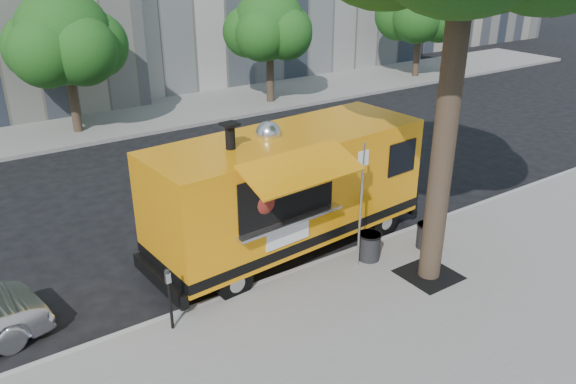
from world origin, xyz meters
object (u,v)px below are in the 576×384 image
object	(u,v)px
sign_post	(361,199)
far_tree_b	(64,37)
trash_bin_left	(369,246)
far_tree_c	(270,24)
far_tree_d	(421,8)
parking_meter	(169,292)
food_truck	(288,188)
trash_bin_right	(427,235)

from	to	relation	value
sign_post	far_tree_b	bearing A→B (deg)	100.15
trash_bin_left	far_tree_b	bearing A→B (deg)	101.74
far_tree_c	trash_bin_left	size ratio (longest dim) A/B	7.81
far_tree_d	sign_post	distance (m)	21.79
sign_post	parking_meter	size ratio (longest dim) A/B	2.25
far_tree_d	trash_bin_left	size ratio (longest dim) A/B	8.46
trash_bin_left	sign_post	bearing A→B (deg)	-172.07
far_tree_d	food_truck	distance (m)	21.38
far_tree_c	parking_meter	bearing A→B (deg)	-128.66
trash_bin_right	far_tree_c	bearing A→B (deg)	72.48
sign_post	trash_bin_right	xyz separation A→B (m)	(1.95, -0.30, -1.36)
far_tree_c	trash_bin_right	size ratio (longest dim) A/B	8.31
far_tree_d	trash_bin_right	bearing A→B (deg)	-135.10
sign_post	food_truck	xyz separation A→B (m)	(-0.80, 1.72, -0.17)
parking_meter	trash_bin_left	distance (m)	4.98
food_truck	trash_bin_left	size ratio (longest dim) A/B	11.01
far_tree_c	sign_post	world-z (taller)	far_tree_c
far_tree_b	parking_meter	bearing A→B (deg)	-98.10
far_tree_b	trash_bin_right	world-z (taller)	far_tree_b
far_tree_b	trash_bin_right	size ratio (longest dim) A/B	8.78
trash_bin_left	trash_bin_right	size ratio (longest dim) A/B	1.06
parking_meter	trash_bin_right	bearing A→B (deg)	-4.41
parking_meter	trash_bin_right	xyz separation A→B (m)	(6.50, -0.50, -0.50)
far_tree_c	trash_bin_left	world-z (taller)	far_tree_c
far_tree_b	far_tree_c	size ratio (longest dim) A/B	1.06
sign_post	parking_meter	bearing A→B (deg)	177.48
trash_bin_left	parking_meter	bearing A→B (deg)	178.33
parking_meter	trash_bin_right	size ratio (longest dim) A/B	2.13
far_tree_c	far_tree_d	bearing A→B (deg)	1.15
food_truck	trash_bin_left	xyz separation A→B (m)	(1.20, -1.66, -1.17)
far_tree_d	food_truck	xyz separation A→B (m)	(-17.25, -12.43, -2.22)
parking_meter	food_truck	size ratio (longest dim) A/B	0.18
parking_meter	food_truck	world-z (taller)	food_truck
far_tree_b	food_truck	distance (m)	12.84
food_truck	trash_bin_right	bearing A→B (deg)	-40.65
trash_bin_right	sign_post	bearing A→B (deg)	171.22
far_tree_d	far_tree_c	bearing A→B (deg)	-178.85
far_tree_b	trash_bin_right	bearing A→B (deg)	-72.82
far_tree_d	sign_post	world-z (taller)	far_tree_d
trash_bin_left	trash_bin_right	xyz separation A→B (m)	(1.55, -0.36, -0.02)
parking_meter	far_tree_c	bearing A→B (deg)	51.34
sign_post	trash_bin_right	world-z (taller)	sign_post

